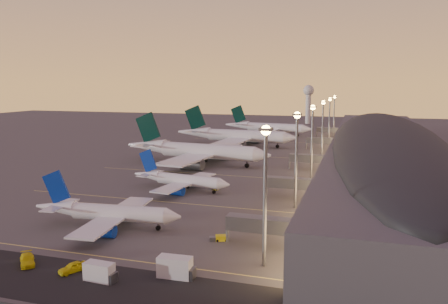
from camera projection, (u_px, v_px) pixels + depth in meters
ground at (172, 198)px, 128.34m from camera, size 700.00×700.00×0.00m
airliner_narrow_south at (107, 213)px, 101.70m from camera, size 36.45×32.71×13.01m
airliner_narrow_north at (180, 180)px, 137.48m from camera, size 34.43×31.01×12.30m
airliner_wide_near at (196, 151)px, 182.41m from camera, size 66.29×60.71×21.20m
airliner_wide_mid at (235, 136)px, 235.33m from camera, size 67.66×61.68×21.66m
airliner_wide_far at (267, 127)px, 287.06m from camera, size 59.89×55.12×19.18m
terminal_building at (384, 144)px, 177.32m from camera, size 56.35×255.00×17.46m
light_masts at (319, 123)px, 176.48m from camera, size 2.20×217.20×25.90m
radar_tower at (308, 98)px, 367.49m from camera, size 9.00×9.00×32.50m
service_lane at (41, 277)px, 75.48m from camera, size 260.00×16.00×0.01m
lane_markings at (215, 172)px, 166.10m from camera, size 90.00×180.36×0.00m
baggage_tug_a at (219, 238)px, 92.95m from camera, size 4.12×2.81×1.15m
baggage_tug_b at (263, 229)px, 99.29m from camera, size 3.33×1.79×0.94m
baggage_tug_c at (214, 188)px, 137.92m from camera, size 3.31×1.78×0.94m
catering_truck_a at (101, 272)px, 73.72m from camera, size 5.73×2.49×3.16m
catering_truck_b at (177, 268)px, 75.05m from camera, size 6.58×2.82×3.64m
service_van_b at (27, 260)px, 80.59m from camera, size 5.86×5.98×1.73m
service_van_d at (73, 267)px, 77.30m from camera, size 4.11×5.53×1.75m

